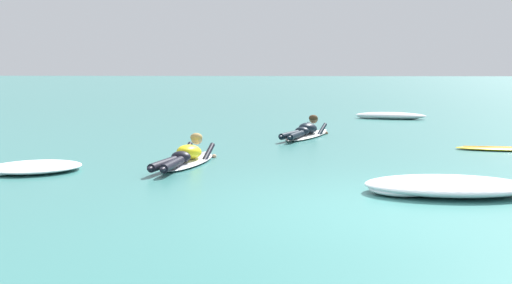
# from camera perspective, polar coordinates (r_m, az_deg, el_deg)

# --- Properties ---
(ground_plane) EXTENTS (120.00, 120.00, 0.00)m
(ground_plane) POSITION_cam_1_polar(r_m,az_deg,el_deg) (17.40, 6.05, 1.56)
(ground_plane) COLOR #387A75
(surfer_near) EXTENTS (0.97, 2.52, 0.54)m
(surfer_near) POSITION_cam_1_polar(r_m,az_deg,el_deg) (10.71, -6.48, -1.36)
(surfer_near) COLOR silver
(surfer_near) RESTS_ON ground
(surfer_far) EXTENTS (1.43, 2.56, 0.54)m
(surfer_far) POSITION_cam_1_polar(r_m,az_deg,el_deg) (14.55, 4.62, 0.96)
(surfer_far) COLOR white
(surfer_far) RESTS_ON ground
(drifting_surfboard) EXTENTS (2.05, 0.74, 0.16)m
(drifting_surfboard) POSITION_cam_1_polar(r_m,az_deg,el_deg) (13.34, 22.30, -0.58)
(drifting_surfboard) COLOR yellow
(drifting_surfboard) RESTS_ON ground
(whitewater_front) EXTENTS (1.82, 1.64, 0.14)m
(whitewater_front) POSITION_cam_1_polar(r_m,az_deg,el_deg) (10.67, -19.79, -2.19)
(whitewater_front) COLOR white
(whitewater_front) RESTS_ON ground
(whitewater_mid_left) EXTENTS (2.24, 1.05, 0.21)m
(whitewater_mid_left) POSITION_cam_1_polar(r_m,az_deg,el_deg) (19.63, 12.35, 2.38)
(whitewater_mid_left) COLOR white
(whitewater_mid_left) RESTS_ON ground
(whitewater_mid_right) EXTENTS (2.27, 1.24, 0.23)m
(whitewater_mid_right) POSITION_cam_1_polar(r_m,az_deg,el_deg) (8.69, 17.31, -3.91)
(whitewater_mid_right) COLOR white
(whitewater_mid_right) RESTS_ON ground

